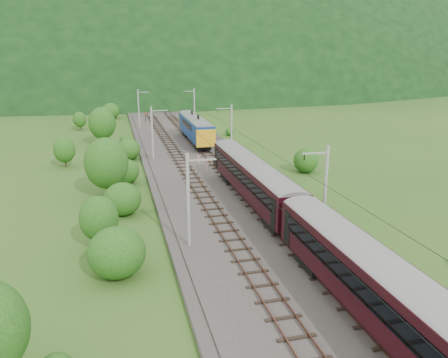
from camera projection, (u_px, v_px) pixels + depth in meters
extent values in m
plane|color=#295019|center=(258.00, 241.00, 38.70)|extent=(600.00, 600.00, 0.00)
cube|color=#38332D|center=(229.00, 203.00, 47.96)|extent=(14.00, 220.00, 0.30)
cube|color=brown|center=(201.00, 202.00, 47.13)|extent=(0.08, 220.00, 0.15)
cube|color=brown|center=(214.00, 201.00, 47.47)|extent=(0.08, 220.00, 0.15)
cube|color=black|center=(208.00, 203.00, 47.34)|extent=(2.40, 220.00, 0.12)
cube|color=brown|center=(244.00, 199.00, 48.26)|extent=(0.08, 220.00, 0.15)
cube|color=brown|center=(256.00, 198.00, 48.60)|extent=(0.08, 220.00, 0.15)
cube|color=black|center=(250.00, 199.00, 48.47)|extent=(2.40, 220.00, 0.12)
cylinder|color=gray|center=(188.00, 201.00, 36.03)|extent=(0.28, 0.28, 8.00)
cube|color=gray|center=(202.00, 160.00, 35.36)|extent=(2.40, 0.12, 0.12)
cylinder|color=black|center=(214.00, 163.00, 35.68)|extent=(0.10, 0.10, 0.50)
cylinder|color=gray|center=(152.00, 133.00, 65.81)|extent=(0.28, 0.28, 8.00)
cube|color=gray|center=(159.00, 111.00, 65.14)|extent=(2.40, 0.12, 0.12)
cylinder|color=black|center=(166.00, 112.00, 65.46)|extent=(0.10, 0.10, 0.50)
cylinder|color=gray|center=(139.00, 108.00, 95.58)|extent=(0.28, 0.28, 8.00)
cube|color=gray|center=(143.00, 92.00, 94.91)|extent=(2.40, 0.12, 0.12)
cylinder|color=black|center=(148.00, 94.00, 95.23)|extent=(0.10, 0.10, 0.50)
cylinder|color=gray|center=(132.00, 95.00, 125.36)|extent=(0.28, 0.28, 8.00)
cube|color=gray|center=(135.00, 83.00, 124.69)|extent=(2.40, 0.12, 0.12)
cylinder|color=black|center=(139.00, 84.00, 125.01)|extent=(0.10, 0.10, 0.50)
cylinder|color=gray|center=(127.00, 87.00, 155.13)|extent=(0.28, 0.28, 8.00)
cube|color=gray|center=(130.00, 77.00, 154.46)|extent=(2.40, 0.12, 0.12)
cylinder|color=black|center=(133.00, 78.00, 154.78)|extent=(0.10, 0.10, 0.50)
cylinder|color=gray|center=(325.00, 190.00, 38.96)|extent=(0.28, 0.28, 8.00)
cube|color=gray|center=(315.00, 153.00, 37.73)|extent=(2.40, 0.12, 0.12)
cylinder|color=black|center=(304.00, 157.00, 37.57)|extent=(0.10, 0.10, 0.50)
cylinder|color=gray|center=(231.00, 130.00, 68.74)|extent=(0.28, 0.28, 8.00)
cube|color=gray|center=(224.00, 109.00, 67.50)|extent=(2.40, 0.12, 0.12)
cylinder|color=black|center=(218.00, 111.00, 67.35)|extent=(0.10, 0.10, 0.50)
cylinder|color=gray|center=(194.00, 106.00, 98.51)|extent=(0.28, 0.28, 8.00)
cube|color=gray|center=(189.00, 91.00, 97.28)|extent=(2.40, 0.12, 0.12)
cylinder|color=black|center=(184.00, 93.00, 97.12)|extent=(0.10, 0.10, 0.50)
cylinder|color=gray|center=(174.00, 94.00, 128.29)|extent=(0.28, 0.28, 8.00)
cube|color=gray|center=(170.00, 82.00, 127.05)|extent=(2.40, 0.12, 0.12)
cylinder|color=black|center=(167.00, 83.00, 126.90)|extent=(0.10, 0.10, 0.50)
cylinder|color=gray|center=(162.00, 86.00, 158.06)|extent=(0.28, 0.28, 8.00)
cube|color=gray|center=(158.00, 76.00, 156.83)|extent=(2.40, 0.12, 0.12)
cylinder|color=black|center=(156.00, 77.00, 156.67)|extent=(0.10, 0.10, 0.50)
cylinder|color=black|center=(207.00, 142.00, 45.45)|extent=(0.03, 198.00, 0.03)
cylinder|color=black|center=(251.00, 140.00, 46.58)|extent=(0.03, 198.00, 0.03)
ellipsoid|color=black|center=(129.00, 78.00, 280.62)|extent=(504.00, 360.00, 244.00)
cube|color=black|center=(383.00, 291.00, 24.71)|extent=(3.06, 23.22, 3.17)
cylinder|color=gray|center=(385.00, 268.00, 24.31)|extent=(3.06, 23.11, 3.06)
cube|color=black|center=(359.00, 288.00, 24.23)|extent=(0.05, 20.44, 1.21)
cube|color=black|center=(407.00, 281.00, 24.97)|extent=(0.05, 20.44, 1.21)
cube|color=black|center=(317.00, 260.00, 32.85)|extent=(2.32, 3.38, 0.95)
cube|color=black|center=(252.00, 177.00, 47.08)|extent=(3.06, 23.22, 3.17)
cylinder|color=gray|center=(253.00, 165.00, 46.68)|extent=(3.06, 23.11, 3.06)
cube|color=black|center=(239.00, 175.00, 46.61)|extent=(0.05, 20.44, 1.21)
cube|color=black|center=(266.00, 173.00, 47.34)|extent=(0.05, 20.44, 1.21)
cube|color=black|center=(279.00, 222.00, 40.09)|extent=(2.32, 3.38, 0.95)
cube|color=black|center=(232.00, 176.00, 55.22)|extent=(2.32, 3.38, 0.95)
cube|color=navy|center=(195.00, 127.00, 78.29)|extent=(3.06, 19.00, 3.17)
cylinder|color=gray|center=(195.00, 119.00, 77.89)|extent=(3.06, 18.91, 3.06)
cube|color=black|center=(187.00, 126.00, 77.82)|extent=(0.05, 16.72, 1.21)
cube|color=black|center=(204.00, 125.00, 78.55)|extent=(0.05, 16.72, 1.21)
cube|color=black|center=(203.00, 146.00, 72.68)|extent=(2.32, 3.38, 0.95)
cube|color=black|center=(189.00, 132.00, 85.06)|extent=(2.32, 3.38, 0.95)
cube|color=gold|center=(187.00, 121.00, 87.00)|extent=(3.12, 0.50, 2.85)
cube|color=gold|center=(206.00, 138.00, 69.70)|extent=(3.12, 0.50, 2.85)
cube|color=black|center=(192.00, 113.00, 80.48)|extent=(0.08, 1.60, 0.95)
cylinder|color=red|center=(199.00, 159.00, 64.17)|extent=(0.14, 0.14, 1.30)
cylinder|color=red|center=(207.00, 166.00, 60.18)|extent=(0.15, 0.15, 1.41)
cylinder|color=black|center=(146.00, 118.00, 102.03)|extent=(0.14, 0.14, 1.99)
sphere|color=red|center=(145.00, 113.00, 101.73)|extent=(0.24, 0.24, 0.24)
ellipsoid|color=#174913|center=(117.00, 253.00, 32.08)|extent=(4.28, 4.28, 3.86)
ellipsoid|color=#174913|center=(123.00, 199.00, 44.44)|extent=(3.79, 3.79, 3.41)
ellipsoid|color=#174913|center=(125.00, 172.00, 55.06)|extent=(3.56, 3.56, 3.20)
ellipsoid|color=#174913|center=(128.00, 149.00, 67.42)|extent=(3.65, 3.65, 3.28)
ellipsoid|color=#174913|center=(125.00, 140.00, 78.56)|extent=(1.85, 1.85, 1.66)
ellipsoid|color=#174913|center=(106.00, 129.00, 88.86)|extent=(2.24, 2.24, 2.01)
ellipsoid|color=#174913|center=(111.00, 121.00, 98.92)|extent=(2.25, 2.25, 2.02)
ellipsoid|color=#174913|center=(111.00, 111.00, 108.79)|extent=(4.41, 4.41, 3.97)
ellipsoid|color=#174913|center=(118.00, 105.00, 121.92)|extent=(3.99, 3.99, 3.59)
cylinder|color=black|center=(100.00, 234.00, 36.94)|extent=(0.24, 0.24, 2.53)
ellipsoid|color=#174913|center=(99.00, 218.00, 36.53)|extent=(3.25, 3.25, 3.90)
cylinder|color=black|center=(108.00, 182.00, 49.70)|extent=(0.24, 0.24, 3.80)
ellipsoid|color=#174913|center=(106.00, 163.00, 49.09)|extent=(4.89, 4.89, 5.87)
cylinder|color=black|center=(65.00, 159.00, 63.18)|extent=(0.24, 0.24, 2.38)
ellipsoid|color=#174913|center=(64.00, 150.00, 62.80)|extent=(3.05, 3.05, 3.67)
cylinder|color=black|center=(103.00, 135.00, 78.06)|extent=(0.24, 0.24, 3.68)
ellipsoid|color=#174913|center=(102.00, 123.00, 77.47)|extent=(4.74, 4.74, 5.69)
cylinder|color=black|center=(80.00, 125.00, 93.21)|extent=(0.24, 0.24, 2.14)
ellipsoid|color=#174913|center=(80.00, 120.00, 92.87)|extent=(2.75, 2.75, 3.30)
ellipsoid|color=#174913|center=(306.00, 162.00, 60.24)|extent=(3.44, 3.44, 3.10)
ellipsoid|color=#174913|center=(229.00, 132.00, 87.05)|extent=(1.62, 1.62, 1.45)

